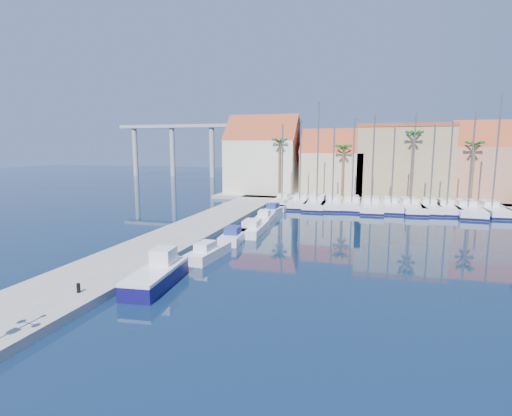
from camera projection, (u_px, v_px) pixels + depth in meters
The scene contains 32 objects.
ground at pixel (221, 296), 23.34m from camera, with size 260.00×260.00×0.00m, color #081B30.
quay_west at pixel (184, 234), 38.57m from camera, with size 6.00×77.00×0.50m, color gray.
shore_north at pixel (381, 197), 66.15m from camera, with size 54.00×16.00×0.50m, color gray.
bollard at pixel (78, 288), 22.45m from camera, with size 0.21×0.21×0.53m, color black.
fishing_boat at pixel (157, 274), 25.07m from camera, with size 2.58×6.22×2.12m.
motorboat_west_0 at pixel (208, 252), 31.03m from camera, with size 2.04×5.18×1.40m.
motorboat_west_1 at pixel (234, 235), 36.73m from camera, with size 2.15×5.47×1.40m.
motorboat_west_2 at pixel (253, 228), 40.17m from camera, with size 2.53×6.85×1.40m.
motorboat_west_3 at pixel (265, 217), 45.93m from camera, with size 2.07×5.38×1.40m.
motorboat_west_4 at pixel (274, 210), 51.41m from camera, with size 1.99×5.44×1.40m.
motorboat_west_5 at pixel (282, 205), 55.69m from camera, with size 2.29×6.58×1.40m.
sailboat_0 at pixel (283, 201), 59.12m from camera, with size 2.31×8.17×11.69m.
sailboat_1 at pixel (300, 202), 58.23m from camera, with size 3.23×10.00×12.39m.
sailboat_2 at pixel (317, 202), 57.31m from camera, with size 3.01×11.07×14.59m.
sailboat_3 at pixel (332, 203), 56.83m from camera, with size 3.03×10.27×11.19m.
sailboat_4 at pixel (352, 204), 56.14m from camera, with size 2.57×9.68×12.26m.
sailboat_5 at pixel (371, 205), 54.85m from camera, with size 3.18×11.12×12.82m.
sailboat_6 at pixel (391, 206), 54.54m from camera, with size 2.93×9.45×11.04m.
sailboat_7 at pixel (410, 206), 54.02m from camera, with size 3.72×10.86×12.83m.
sailboat_8 at pixel (429, 207), 53.47m from camera, with size 2.90×9.61×11.32m.
sailboat_9 at pixel (446, 207), 52.79m from camera, with size 2.75×8.94×11.66m.
sailboat_10 at pixel (467, 209), 51.70m from camera, with size 3.77×11.79×12.90m.
sailboat_11 at pixel (490, 209), 51.19m from camera, with size 2.97×9.51×14.94m.
building_0 at pixel (263, 158), 69.68m from camera, with size 12.30×9.00×13.50m.
building_1 at pixel (333, 166), 66.60m from camera, with size 10.30×8.00×11.00m.
building_2 at pixel (403, 161), 64.40m from camera, with size 14.20×10.20×11.50m.
building_3 at pixel (487, 164), 60.25m from camera, with size 10.30×8.00×12.00m.
palm_0 at pixel (280, 143), 63.44m from camera, with size 2.60×2.60×10.15m.
palm_1 at pixel (344, 149), 60.87m from camera, with size 2.60×2.60×9.15m.
palm_2 at pixel (414, 136), 57.85m from camera, with size 2.60×2.60×11.15m.
palm_3 at pixel (475, 146), 55.89m from camera, with size 2.60×2.60×9.65m.
viaduct at pixel (195, 140), 110.25m from camera, with size 48.00×2.20×14.45m.
Camera 1 is at (8.09, -20.83, 8.71)m, focal length 28.00 mm.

